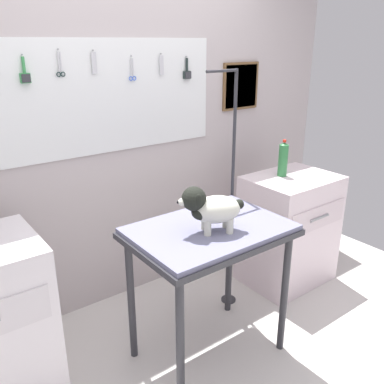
# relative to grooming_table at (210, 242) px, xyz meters

# --- Properties ---
(rear_wall_panel) EXTENTS (4.00, 0.11, 2.30)m
(rear_wall_panel) POSITION_rel_grooming_table_xyz_m (-0.04, 0.94, 0.39)
(rear_wall_panel) COLOR #BAAFAF
(rear_wall_panel) RESTS_ON ground
(grooming_table) EXTENTS (0.90, 0.62, 0.87)m
(grooming_table) POSITION_rel_grooming_table_xyz_m (0.00, 0.00, 0.00)
(grooming_table) COLOR #2D2D33
(grooming_table) RESTS_ON ground
(grooming_arm) EXTENTS (0.30, 0.11, 1.70)m
(grooming_arm) POSITION_rel_grooming_table_xyz_m (0.46, 0.33, 0.02)
(grooming_arm) COLOR #2D2D33
(grooming_arm) RESTS_ON ground
(dog) EXTENTS (0.36, 0.26, 0.27)m
(dog) POSITION_rel_grooming_table_xyz_m (-0.04, -0.05, 0.24)
(dog) COLOR silver
(dog) RESTS_ON grooming_table
(cabinet_right) EXTENTS (0.68, 0.54, 0.88)m
(cabinet_right) POSITION_rel_grooming_table_xyz_m (1.06, 0.29, -0.33)
(cabinet_right) COLOR silver
(cabinet_right) RESTS_ON ground
(soda_bottle) EXTENTS (0.07, 0.07, 0.28)m
(soda_bottle) POSITION_rel_grooming_table_xyz_m (1.01, 0.36, 0.24)
(soda_bottle) COLOR #2C723B
(soda_bottle) RESTS_ON cabinet_right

